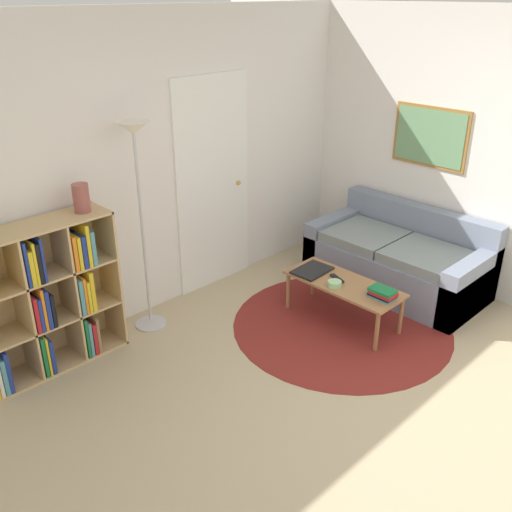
# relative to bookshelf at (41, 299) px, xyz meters

# --- Properties ---
(ground_plane) EXTENTS (14.00, 14.00, 0.00)m
(ground_plane) POSITION_rel_bookshelf_xyz_m (1.36, -2.41, -0.59)
(ground_plane) COLOR tan
(wall_back) EXTENTS (7.31, 0.11, 2.60)m
(wall_back) POSITION_rel_bookshelf_xyz_m (1.38, 0.21, 0.70)
(wall_back) COLOR silver
(wall_back) RESTS_ON ground_plane
(wall_right) EXTENTS (0.08, 5.60, 2.60)m
(wall_right) POSITION_rel_bookshelf_xyz_m (3.54, -1.11, 0.71)
(wall_right) COLOR silver
(wall_right) RESTS_ON ground_plane
(rug) EXTENTS (1.92, 1.92, 0.01)m
(rug) POSITION_rel_bookshelf_xyz_m (2.09, -1.26, -0.59)
(rug) COLOR maroon
(rug) RESTS_ON ground_plane
(bookshelf) EXTENTS (1.12, 0.34, 1.18)m
(bookshelf) POSITION_rel_bookshelf_xyz_m (0.00, 0.00, 0.00)
(bookshelf) COLOR tan
(bookshelf) RESTS_ON ground_plane
(floor_lamp) EXTENTS (0.27, 0.27, 1.80)m
(floor_lamp) POSITION_rel_bookshelf_xyz_m (0.90, -0.06, 0.84)
(floor_lamp) COLOR #B7B7BC
(floor_lamp) RESTS_ON ground_plane
(couch) EXTENTS (0.88, 1.68, 0.76)m
(couch) POSITION_rel_bookshelf_xyz_m (3.12, -1.17, -0.32)
(couch) COLOR gray
(couch) RESTS_ON ground_plane
(coffee_table) EXTENTS (0.44, 1.06, 0.38)m
(coffee_table) POSITION_rel_bookshelf_xyz_m (2.17, -1.20, -0.25)
(coffee_table) COLOR #996B42
(coffee_table) RESTS_ON ground_plane
(laptop) EXTENTS (0.36, 0.27, 0.02)m
(laptop) POSITION_rel_bookshelf_xyz_m (2.13, -0.86, -0.20)
(laptop) COLOR black
(laptop) RESTS_ON coffee_table
(bowl) EXTENTS (0.12, 0.12, 0.05)m
(bowl) POSITION_rel_bookshelf_xyz_m (2.05, -1.18, -0.18)
(bowl) COLOR #9ED193
(bowl) RESTS_ON coffee_table
(book_stack_on_table) EXTENTS (0.15, 0.22, 0.09)m
(book_stack_on_table) POSITION_rel_bookshelf_xyz_m (2.17, -1.59, -0.16)
(book_stack_on_table) COLOR teal
(book_stack_on_table) RESTS_ON coffee_table
(remote) EXTENTS (0.10, 0.17, 0.02)m
(remote) POSITION_rel_bookshelf_xyz_m (2.17, -1.12, -0.20)
(remote) COLOR black
(remote) RESTS_ON coffee_table
(vase_on_shelf) EXTENTS (0.12, 0.12, 0.22)m
(vase_on_shelf) POSITION_rel_bookshelf_xyz_m (0.43, -0.00, 0.70)
(vase_on_shelf) COLOR #934C47
(vase_on_shelf) RESTS_ON bookshelf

